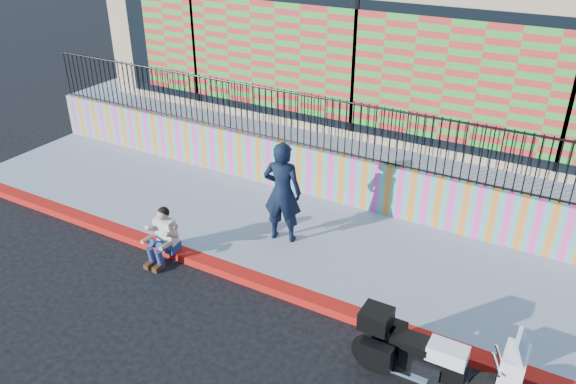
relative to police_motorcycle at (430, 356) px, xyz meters
The scene contains 10 objects.
ground 3.56m from the police_motorcycle, 166.37° to the left, with size 90.00×90.00×0.00m, color black.
red_curb 3.55m from the police_motorcycle, 166.37° to the left, with size 16.00×0.30×0.15m, color red.
sidewalk 4.25m from the police_motorcycle, 144.05° to the left, with size 16.00×3.00×0.15m, color #8A91A6.
mural_wall 5.32m from the police_motorcycle, 129.96° to the left, with size 16.00×0.20×1.10m, color #FD42A9.
metal_fence 5.47m from the police_motorcycle, 129.96° to the left, with size 15.80×0.04×1.20m, color black, non-canonical shape.
elevated_platform 9.79m from the police_motorcycle, 110.42° to the left, with size 16.00×10.00×1.25m, color #8A91A6.
storefront_building 9.96m from the police_motorcycle, 110.88° to the left, with size 14.00×8.06×4.00m.
police_motorcycle is the anchor object (origin of this frame).
police_officer 4.19m from the police_motorcycle, 148.65° to the left, with size 0.73×0.48×2.01m, color black.
seated_man 5.22m from the police_motorcycle, behind, with size 0.54×0.71×1.06m.
Camera 1 is at (4.53, -6.67, 6.04)m, focal length 35.00 mm.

